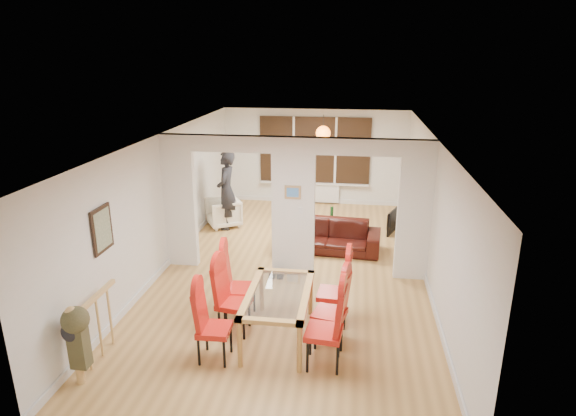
% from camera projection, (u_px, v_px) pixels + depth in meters
% --- Properties ---
extents(floor, '(5.00, 9.00, 0.01)m').
position_uv_depth(floor, '(293.00, 270.00, 9.35)').
color(floor, tan).
rests_on(floor, ground).
extents(room_walls, '(5.00, 9.00, 2.60)m').
position_uv_depth(room_walls, '(293.00, 206.00, 8.95)').
color(room_walls, silver).
rests_on(room_walls, floor).
extents(divider_wall, '(5.00, 0.18, 2.60)m').
position_uv_depth(divider_wall, '(293.00, 206.00, 8.95)').
color(divider_wall, white).
rests_on(divider_wall, floor).
extents(bay_window_blinds, '(3.00, 0.08, 1.80)m').
position_uv_depth(bay_window_blinds, '(315.00, 150.00, 13.07)').
color(bay_window_blinds, black).
rests_on(bay_window_blinds, room_walls).
extents(radiator, '(1.40, 0.08, 0.50)m').
position_uv_depth(radiator, '(314.00, 193.00, 13.40)').
color(radiator, white).
rests_on(radiator, floor).
extents(pendant_light, '(0.36, 0.36, 0.36)m').
position_uv_depth(pendant_light, '(323.00, 133.00, 11.75)').
color(pendant_light, orange).
rests_on(pendant_light, room_walls).
extents(stair_newel, '(0.40, 1.20, 1.10)m').
position_uv_depth(stair_newel, '(97.00, 324.00, 6.46)').
color(stair_newel, tan).
rests_on(stair_newel, floor).
extents(wall_poster, '(0.04, 0.52, 0.67)m').
position_uv_depth(wall_poster, '(102.00, 229.00, 6.92)').
color(wall_poster, gray).
rests_on(wall_poster, room_walls).
extents(pillar_photo, '(0.30, 0.03, 0.25)m').
position_uv_depth(pillar_photo, '(293.00, 192.00, 8.76)').
color(pillar_photo, '#4C8CD8').
rests_on(pillar_photo, divider_wall).
extents(dining_table, '(0.90, 1.60, 0.75)m').
position_uv_depth(dining_table, '(278.00, 315.00, 7.01)').
color(dining_table, '#BC8945').
rests_on(dining_table, floor).
extents(dining_chair_la, '(0.45, 0.45, 1.08)m').
position_uv_depth(dining_chair_la, '(214.00, 324.00, 6.48)').
color(dining_chair_la, red).
rests_on(dining_chair_la, floor).
extents(dining_chair_lb, '(0.52, 0.52, 1.12)m').
position_uv_depth(dining_chair_lb, '(234.00, 298.00, 7.12)').
color(dining_chair_lb, red).
rests_on(dining_chair_lb, floor).
extents(dining_chair_lc, '(0.51, 0.51, 1.17)m').
position_uv_depth(dining_chair_lc, '(239.00, 284.00, 7.50)').
color(dining_chair_lc, red).
rests_on(dining_chair_lc, floor).
extents(dining_chair_ra, '(0.51, 0.51, 1.18)m').
position_uv_depth(dining_chair_ra, '(324.00, 326.00, 6.34)').
color(dining_chair_ra, red).
rests_on(dining_chair_ra, floor).
extents(dining_chair_rb, '(0.54, 0.54, 1.11)m').
position_uv_depth(dining_chair_rb, '(330.00, 309.00, 6.84)').
color(dining_chair_rb, red).
rests_on(dining_chair_rb, floor).
extents(dining_chair_rc, '(0.50, 0.50, 1.15)m').
position_uv_depth(dining_chair_rc, '(333.00, 289.00, 7.37)').
color(dining_chair_rc, red).
rests_on(dining_chair_rc, floor).
extents(sofa, '(2.25, 1.02, 0.64)m').
position_uv_depth(sofa, '(328.00, 236.00, 10.22)').
color(sofa, black).
rests_on(sofa, floor).
extents(armchair, '(1.01, 1.02, 0.68)m').
position_uv_depth(armchair, '(223.00, 213.00, 11.63)').
color(armchair, white).
rests_on(armchair, floor).
extents(person, '(0.68, 0.45, 1.87)m').
position_uv_depth(person, '(227.00, 191.00, 11.31)').
color(person, black).
rests_on(person, floor).
extents(television, '(0.95, 0.48, 0.56)m').
position_uv_depth(television, '(391.00, 219.00, 11.37)').
color(television, black).
rests_on(television, floor).
extents(coffee_table, '(1.05, 0.77, 0.22)m').
position_uv_depth(coffee_table, '(321.00, 223.00, 11.61)').
color(coffee_table, '#372212').
rests_on(coffee_table, floor).
extents(bottle, '(0.08, 0.08, 0.30)m').
position_uv_depth(bottle, '(332.00, 212.00, 11.58)').
color(bottle, '#143F19').
rests_on(bottle, coffee_table).
extents(bowl, '(0.22, 0.22, 0.05)m').
position_uv_depth(bowl, '(311.00, 217.00, 11.61)').
color(bowl, '#372212').
rests_on(bowl, coffee_table).
extents(shoes, '(0.26, 0.28, 0.11)m').
position_uv_depth(shoes, '(277.00, 274.00, 9.05)').
color(shoes, black).
rests_on(shoes, floor).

